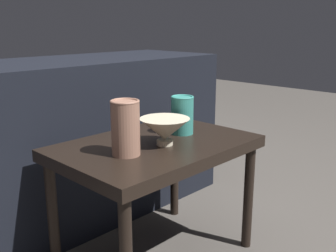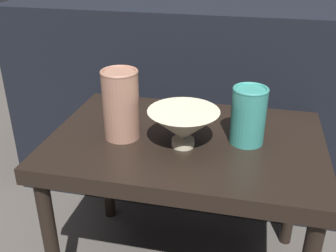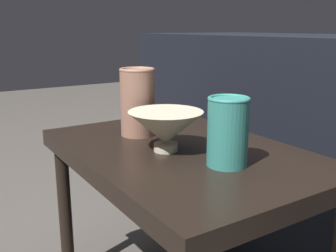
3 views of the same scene
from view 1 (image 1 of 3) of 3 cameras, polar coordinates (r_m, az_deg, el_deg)
table at (r=1.35m, az=-1.79°, el=-4.51°), size 0.66×0.45×0.44m
couch_backdrop at (r=1.76m, az=-13.71°, el=-1.92°), size 1.38×0.50×0.69m
bowl at (r=1.29m, az=-0.59°, el=-0.53°), size 0.17×0.17×0.09m
vase_textured_left at (r=1.19m, az=-6.19°, el=-0.17°), size 0.09×0.09×0.17m
vase_colorful_right at (r=1.42m, az=2.08°, el=1.69°), size 0.08×0.08×0.14m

